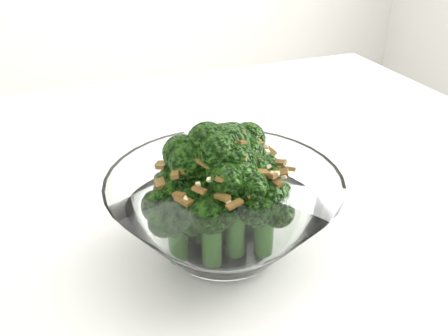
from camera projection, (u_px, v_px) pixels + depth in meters
name	position (u px, v px, depth m)	size (l,w,h in m)	color
table	(97.00, 264.00, 0.56)	(1.23, 0.84, 0.75)	white
broccoli_dish	(224.00, 205.00, 0.45)	(0.21, 0.21, 0.13)	white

